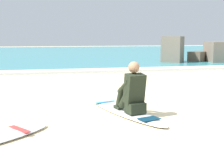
{
  "coord_description": "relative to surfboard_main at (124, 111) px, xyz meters",
  "views": [
    {
      "loc": [
        -1.53,
        -5.01,
        1.48
      ],
      "look_at": [
        -0.04,
        1.77,
        0.55
      ],
      "focal_mm": 48.68,
      "sensor_mm": 36.0,
      "label": 1
    }
  ],
  "objects": [
    {
      "name": "ground_plane",
      "position": [
        0.07,
        -0.57,
        -0.04
      ],
      "size": [
        80.0,
        80.0,
        0.0
      ],
      "primitive_type": "plane",
      "color": "beige"
    },
    {
      "name": "surfer_seated",
      "position": [
        0.1,
        -0.27,
        0.4
      ],
      "size": [
        0.49,
        0.76,
        0.95
      ],
      "color": "black",
      "rests_on": "surfboard_main"
    },
    {
      "name": "rock_outcrop_distant",
      "position": [
        6.61,
        9.44,
        0.55
      ],
      "size": [
        3.72,
        2.07,
        1.46
      ],
      "color": "#756656",
      "rests_on": "ground"
    },
    {
      "name": "sea",
      "position": [
        0.07,
        20.45,
        0.01
      ],
      "size": [
        80.0,
        28.0,
        0.1
      ],
      "primitive_type": "cube",
      "color": "teal",
      "rests_on": "ground"
    },
    {
      "name": "surfboard_main",
      "position": [
        0.0,
        0.0,
        0.0
      ],
      "size": [
        1.28,
        2.6,
        0.08
      ],
      "color": "white",
      "rests_on": "ground"
    },
    {
      "name": "breaking_foam",
      "position": [
        0.07,
        6.75,
        0.02
      ],
      "size": [
        80.0,
        0.9,
        0.11
      ],
      "primitive_type": "cube",
      "color": "white",
      "rests_on": "ground"
    }
  ]
}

